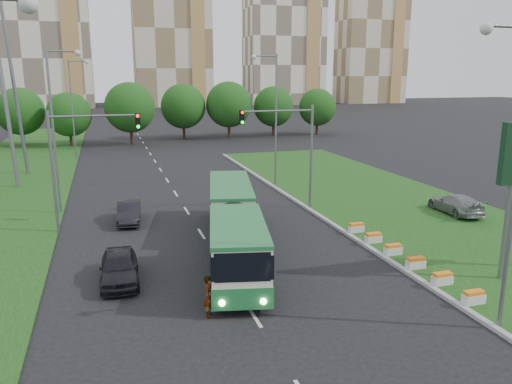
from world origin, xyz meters
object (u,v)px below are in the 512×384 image
object	(u,v)px
articulated_bus	(231,223)
traffic_mast_median	(292,141)
car_left_far	(129,212)
shopping_trolley	(251,290)
car_left_near	(119,267)
car_median	(455,204)
pedestrian	(209,296)
traffic_mast_left	(78,151)

from	to	relation	value
articulated_bus	traffic_mast_median	bearing A→B (deg)	60.98
articulated_bus	car_left_far	size ratio (longest dim) A/B	3.91
traffic_mast_median	shopping_trolley	size ratio (longest dim) A/B	14.36
traffic_mast_median	shopping_trolley	xyz separation A→B (m)	(-7.33, -14.04, -5.07)
traffic_mast_median	car_left_near	distance (m)	17.47
articulated_bus	car_left_near	size ratio (longest dim) A/B	3.70
car_left_near	shopping_trolley	size ratio (longest dim) A/B	8.29
traffic_mast_median	car_left_near	xyz separation A→B (m)	(-13.17, -10.54, -4.56)
car_median	shopping_trolley	distance (m)	20.56
articulated_bus	shopping_trolley	bearing A→B (deg)	-83.70
car_left_near	pedestrian	bearing A→B (deg)	-52.21
pedestrian	shopping_trolley	bearing A→B (deg)	-33.80
articulated_bus	car_median	world-z (taller)	articulated_bus
traffic_mast_median	articulated_bus	xyz separation A→B (m)	(-6.72, -7.77, -3.63)
car_left_far	car_median	world-z (taller)	car_median
articulated_bus	shopping_trolley	world-z (taller)	articulated_bus
car_left_near	shopping_trolley	xyz separation A→B (m)	(5.84, -3.51, -0.51)
traffic_mast_left	car_left_near	size ratio (longest dim) A/B	1.73
car_left_far	pedestrian	world-z (taller)	pedestrian
articulated_bus	shopping_trolley	distance (m)	6.47
traffic_mast_median	shopping_trolley	bearing A→B (deg)	-117.56
traffic_mast_median	articulated_bus	bearing A→B (deg)	-130.85
car_left_far	traffic_mast_left	bearing A→B (deg)	-154.34
traffic_mast_median	shopping_trolley	world-z (taller)	traffic_mast_median
traffic_mast_median	pedestrian	distance (m)	18.75
car_left_near	pedestrian	world-z (taller)	pedestrian
car_median	car_left_far	bearing A→B (deg)	-10.58
car_left_near	shopping_trolley	world-z (taller)	car_left_near
traffic_mast_median	traffic_mast_left	size ratio (longest dim) A/B	1.00
car_median	pedestrian	distance (m)	23.24
articulated_bus	car_left_far	xyz separation A→B (m)	(-5.43, 7.91, -1.00)
articulated_bus	pedestrian	xyz separation A→B (m)	(-2.89, -7.71, -0.79)
traffic_mast_left	articulated_bus	distance (m)	11.41
traffic_mast_left	car_left_far	distance (m)	5.64
shopping_trolley	pedestrian	bearing A→B (deg)	-134.56
articulated_bus	car_left_far	distance (m)	9.65
shopping_trolley	traffic_mast_median	bearing A→B (deg)	75.61
car_left_far	traffic_mast_median	bearing A→B (deg)	4.26
traffic_mast_left	pedestrian	xyz separation A→B (m)	(5.55, -14.49, -4.42)
articulated_bus	pedestrian	bearing A→B (deg)	-98.70
traffic_mast_left	car_left_near	world-z (taller)	traffic_mast_left
car_left_near	car_left_far	bearing A→B (deg)	86.59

